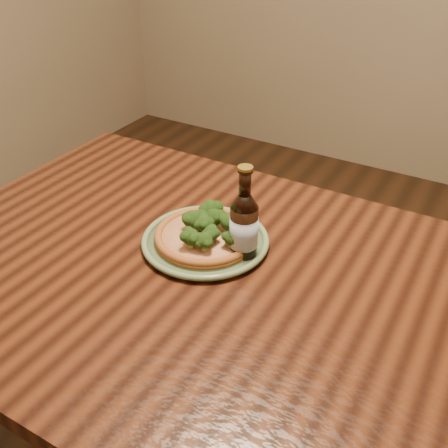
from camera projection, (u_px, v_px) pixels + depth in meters
The scene contains 4 objects.
table at pixel (267, 329), 1.07m from camera, with size 1.60×0.90×0.75m.
plate at pixel (205, 241), 1.16m from camera, with size 0.28×0.28×0.02m.
pizza at pixel (206, 233), 1.14m from camera, with size 0.22×0.22×0.07m.
beer_bottle at pixel (244, 226), 1.08m from camera, with size 0.06×0.06×0.22m.
Camera 1 is at (0.32, -0.62, 1.42)m, focal length 42.00 mm.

